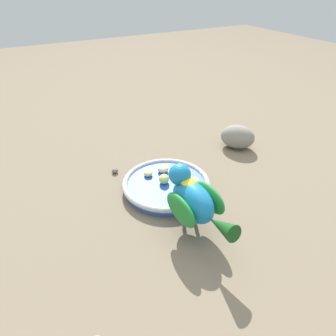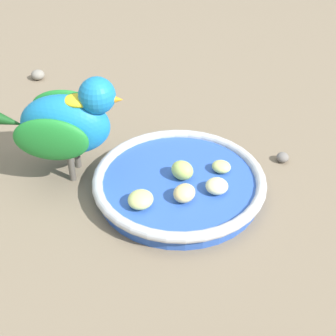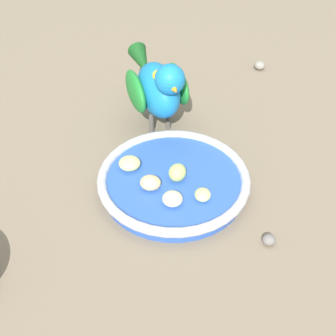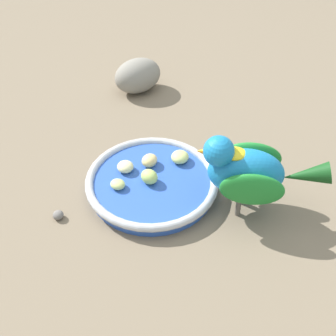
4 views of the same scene
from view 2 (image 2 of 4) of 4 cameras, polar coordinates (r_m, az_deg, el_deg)
name	(u,v)px [view 2 (image 2 of 4)]	position (r m, az deg, el deg)	size (l,w,h in m)	color
ground_plane	(172,179)	(0.68, 0.49, -1.24)	(4.00, 4.00, 0.00)	#756651
feeding_bowl	(179,183)	(0.65, 1.26, -1.71)	(0.22, 0.22, 0.03)	#2D56B7
apple_piece_0	(182,170)	(0.64, 1.62, -0.25)	(0.03, 0.03, 0.02)	#B2CC66
apple_piece_1	(221,168)	(0.66, 6.02, 0.00)	(0.03, 0.02, 0.01)	#C6D17A
apple_piece_2	(184,193)	(0.61, 1.85, -2.85)	(0.03, 0.03, 0.02)	#E5C67F
apple_piece_3	(141,199)	(0.60, -3.12, -3.56)	(0.03, 0.03, 0.02)	#C6D17A
apple_piece_4	(217,186)	(0.63, 5.53, -2.04)	(0.03, 0.03, 0.02)	beige
parrot	(62,121)	(0.66, -11.89, 5.20)	(0.10, 0.20, 0.14)	#59544C
pebble_0	(38,75)	(0.95, -14.49, 10.16)	(0.02, 0.02, 0.02)	gray
pebble_1	(283,157)	(0.73, 12.82, 1.18)	(0.02, 0.02, 0.01)	slate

